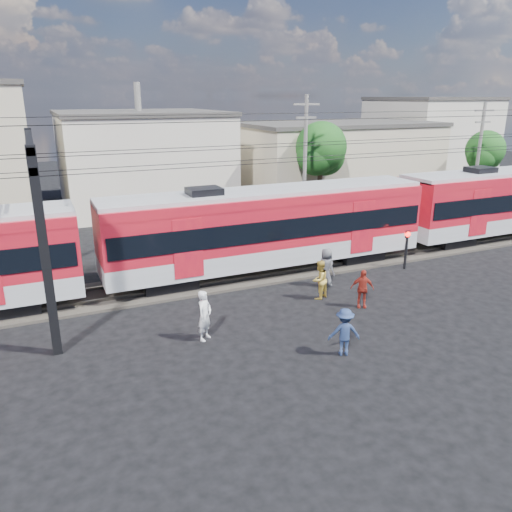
{
  "coord_description": "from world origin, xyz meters",
  "views": [
    {
      "loc": [
        -10.01,
        -13.19,
        8.39
      ],
      "look_at": [
        -1.89,
        5.0,
        1.99
      ],
      "focal_mm": 35.0,
      "sensor_mm": 36.0,
      "label": 1
    }
  ],
  "objects_px": {
    "pedestrian_a": "(205,315)",
    "pedestrian_c": "(344,332)",
    "commuter_train": "(272,225)",
    "crossing_signal": "(407,243)"
  },
  "relations": [
    {
      "from": "commuter_train",
      "to": "pedestrian_c",
      "type": "xyz_separation_m",
      "value": [
        -1.43,
        -8.56,
        -1.57
      ]
    },
    {
      "from": "crossing_signal",
      "to": "pedestrian_a",
      "type": "bearing_deg",
      "value": -164.71
    },
    {
      "from": "pedestrian_c",
      "to": "crossing_signal",
      "type": "bearing_deg",
      "value": -121.33
    },
    {
      "from": "commuter_train",
      "to": "pedestrian_c",
      "type": "bearing_deg",
      "value": -99.5
    },
    {
      "from": "pedestrian_a",
      "to": "pedestrian_c",
      "type": "relative_size",
      "value": 1.12
    },
    {
      "from": "pedestrian_c",
      "to": "pedestrian_a",
      "type": "bearing_deg",
      "value": -16.87
    },
    {
      "from": "pedestrian_a",
      "to": "pedestrian_c",
      "type": "height_order",
      "value": "pedestrian_a"
    },
    {
      "from": "pedestrian_a",
      "to": "pedestrian_c",
      "type": "distance_m",
      "value": 4.93
    },
    {
      "from": "pedestrian_c",
      "to": "crossing_signal",
      "type": "distance_m",
      "value": 9.95
    },
    {
      "from": "pedestrian_c",
      "to": "crossing_signal",
      "type": "height_order",
      "value": "crossing_signal"
    }
  ]
}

